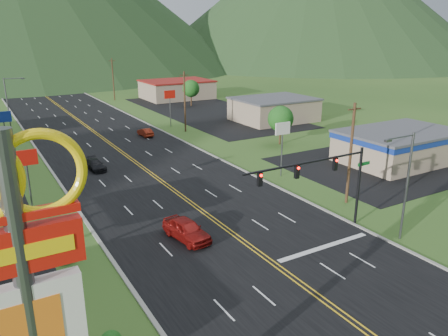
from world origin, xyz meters
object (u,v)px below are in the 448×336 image
traffic_signal (325,174)px  car_red_near (187,230)px  streetlight_east (405,180)px  pylon_sign (24,283)px  car_dark_mid (95,165)px  car_red_far (145,132)px  streetlight_west (9,101)px

traffic_signal → car_red_near: bearing=155.1°
traffic_signal → streetlight_east: streetlight_east is taller
pylon_sign → car_dark_mid: 41.98m
traffic_signal → car_red_near: (-10.28, 4.78, -4.47)m
pylon_sign → traffic_signal: pylon_sign is taller
car_dark_mid → car_red_far: size_ratio=1.10×
traffic_signal → car_dark_mid: traffic_signal is taller
pylon_sign → car_dark_mid: size_ratio=3.29×
streetlight_east → car_red_far: (-4.83, 45.10, -4.54)m
streetlight_west → car_dark_mid: streetlight_west is taller
traffic_signal → streetlight_east: (4.70, -4.00, -0.15)m
streetlight_east → streetlight_west: same height
traffic_signal → streetlight_west: streetlight_west is taller
streetlight_west → car_dark_mid: bearing=-77.5°
streetlight_west → streetlight_east: bearing=-69.1°
pylon_sign → car_red_near: (13.21, 16.77, -8.44)m
car_dark_mid → traffic_signal: bearing=-70.4°
streetlight_east → streetlight_west: bearing=110.9°
car_red_near → car_dark_mid: bearing=85.1°
pylon_sign → streetlight_west: pylon_sign is taller
car_red_near → pylon_sign: bearing=-137.0°
pylon_sign → car_red_far: pylon_sign is taller
traffic_signal → streetlight_west: size_ratio=1.46×
streetlight_east → car_red_near: 17.88m
pylon_sign → car_red_near: size_ratio=2.79×
pylon_sign → car_red_near: 22.96m
streetlight_west → car_red_far: size_ratio=2.32×
traffic_signal → streetlight_west: (-18.16, 56.00, -0.15)m
car_dark_mid → streetlight_east: bearing=-66.0°
streetlight_west → car_red_far: (18.03, -14.90, -4.54)m
traffic_signal → streetlight_east: 6.17m
streetlight_east → car_red_near: streetlight_east is taller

